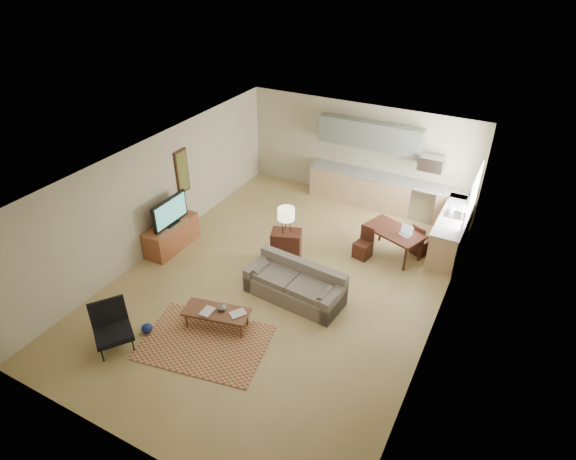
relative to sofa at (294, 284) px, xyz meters
The scene contains 25 objects.
room 1.16m from the sofa, 144.19° to the left, with size 9.00×9.00×9.00m.
kitchen_counter_back 4.56m from the sofa, 84.96° to the left, with size 4.26×0.64×0.92m, color tan, non-canonical shape.
kitchen_counter_right 4.15m from the sofa, 54.13° to the left, with size 0.64×2.26×0.92m, color tan, non-canonical shape.
kitchen_range 4.78m from the sofa, 71.72° to the left, with size 0.62×0.62×0.90m, color #A5A8AD.
kitchen_microwave 4.94m from the sofa, 71.79° to the left, with size 0.62×0.40×0.35m, color #A5A8AD.
upper_cabinets 4.95m from the sofa, 92.44° to the left, with size 2.80×0.34×0.70m, color slate.
window_right 4.49m from the sofa, 50.91° to the left, with size 0.02×1.40×1.05m, color white.
wall_art_left 4.09m from the sofa, 161.23° to the left, with size 0.06×0.42×1.10m, color olive, non-canonical shape.
triptych 5.06m from the sofa, 97.08° to the left, with size 1.70×0.04×0.50m, color beige, non-canonical shape.
rug 2.15m from the sofa, 114.60° to the right, with size 2.29×1.59×0.02m, color brown.
sofa is the anchor object (origin of this frame).
coffee_table 1.73m from the sofa, 122.73° to the right, with size 1.27×0.50×0.38m, color #54301E, non-canonical shape.
book_a 1.94m from the sofa, 126.84° to the right, with size 0.22×0.29×0.03m, color maroon.
book_b 1.41m from the sofa, 115.65° to the right, with size 0.34×0.36×0.02m, color navy.
vase 1.61m from the sofa, 121.52° to the right, with size 0.18×0.18×0.18m, color black.
armchair 3.56m from the sofa, 129.23° to the right, with size 0.75×0.75×0.86m, color black, non-canonical shape.
tv_credenza 3.46m from the sofa, behind, with size 0.55×1.44×0.67m, color brown, non-canonical shape.
tv 3.47m from the sofa, behind, with size 0.11×1.11×0.67m, color black, non-canonical shape.
console_table 1.35m from the sofa, 125.32° to the left, with size 0.66×0.44×0.78m, color #33160F, non-canonical shape.
table_lamp 1.53m from the sofa, 125.32° to the left, with size 0.38×0.38×0.62m, color beige, non-canonical shape.
dining_table 2.78m from the sofa, 62.19° to the left, with size 1.33×0.76×0.67m, color #33160F, non-canonical shape.
dining_chair_near 2.18m from the sofa, 70.69° to the left, with size 0.36×0.37×0.75m, color #33160F, non-canonical shape.
dining_chair_far 3.42m from the sofa, 56.78° to the left, with size 0.37×0.39×0.77m, color #33160F, non-canonical shape.
laptop 2.87m from the sofa, 56.60° to the left, with size 0.28×0.21×0.21m, color #A5A8AD, non-canonical shape.
soap_bottle 4.22m from the sofa, 56.01° to the left, with size 0.09×0.09×0.19m, color beige.
Camera 1 is at (4.01, -7.27, 6.50)m, focal length 30.00 mm.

